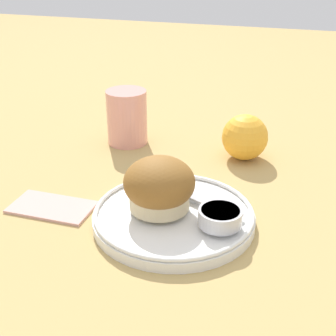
{
  "coord_description": "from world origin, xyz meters",
  "views": [
    {
      "loc": [
        0.15,
        -0.54,
        0.35
      ],
      "look_at": [
        -0.02,
        0.02,
        0.06
      ],
      "focal_mm": 50.0,
      "sensor_mm": 36.0,
      "label": 1
    }
  ],
  "objects_px": {
    "orange_fruit": "(245,137)",
    "juice_glass": "(127,117)",
    "muffin": "(159,186)",
    "butter_knife": "(188,195)"
  },
  "relations": [
    {
      "from": "orange_fruit",
      "to": "juice_glass",
      "type": "xyz_separation_m",
      "value": [
        -0.22,
        0.01,
        0.01
      ]
    },
    {
      "from": "muffin",
      "to": "juice_glass",
      "type": "bearing_deg",
      "value": 120.77
    },
    {
      "from": "muffin",
      "to": "juice_glass",
      "type": "distance_m",
      "value": 0.27
    },
    {
      "from": "butter_knife",
      "to": "orange_fruit",
      "type": "bearing_deg",
      "value": 100.48
    },
    {
      "from": "butter_knife",
      "to": "juice_glass",
      "type": "xyz_separation_m",
      "value": [
        -0.17,
        0.19,
        0.03
      ]
    },
    {
      "from": "orange_fruit",
      "to": "juice_glass",
      "type": "bearing_deg",
      "value": 178.61
    },
    {
      "from": "butter_knife",
      "to": "muffin",
      "type": "bearing_deg",
      "value": -101.86
    },
    {
      "from": "muffin",
      "to": "orange_fruit",
      "type": "xyz_separation_m",
      "value": [
        0.08,
        0.23,
        -0.01
      ]
    },
    {
      "from": "muffin",
      "to": "orange_fruit",
      "type": "height_order",
      "value": "muffin"
    },
    {
      "from": "muffin",
      "to": "butter_knife",
      "type": "height_order",
      "value": "muffin"
    }
  ]
}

